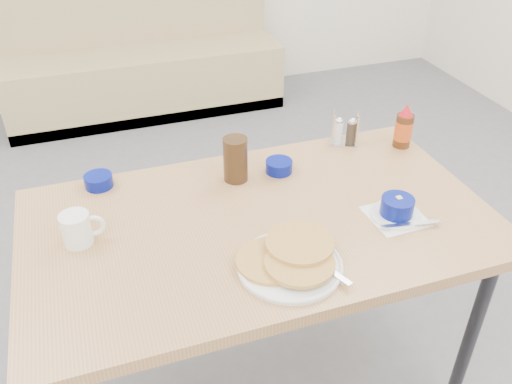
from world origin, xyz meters
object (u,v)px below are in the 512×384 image
object	(u,v)px
butter_bowl	(279,166)
grits_setting	(397,209)
pancake_plate	(290,260)
creamer_bowl	(99,181)
coffee_mug	(78,228)
amber_tumbler	(235,159)
booth_bench	(142,61)
condiment_caddy	(344,133)
syrup_bottle	(404,128)
dining_table	(260,235)

from	to	relation	value
butter_bowl	grits_setting	bearing A→B (deg)	-55.86
pancake_plate	creamer_bowl	xyz separation A→B (m)	(-0.45, 0.56, -0.00)
grits_setting	coffee_mug	bearing A→B (deg)	168.44
creamer_bowl	amber_tumbler	xyz separation A→B (m)	(0.44, -0.10, 0.06)
grits_setting	butter_bowl	distance (m)	0.43
booth_bench	creamer_bowl	xyz separation A→B (m)	(-0.44, -2.19, 0.43)
booth_bench	coffee_mug	size ratio (longest dim) A/B	15.47
grits_setting	condiment_caddy	bearing A→B (deg)	83.18
grits_setting	butter_bowl	xyz separation A→B (m)	(-0.24, 0.36, -0.01)
booth_bench	grits_setting	bearing A→B (deg)	-81.61
creamer_bowl	condiment_caddy	bearing A→B (deg)	0.00
grits_setting	amber_tumbler	bearing A→B (deg)	137.72
pancake_plate	butter_bowl	world-z (taller)	pancake_plate
pancake_plate	grits_setting	distance (m)	0.40
butter_bowl	syrup_bottle	xyz separation A→B (m)	(0.49, 0.02, 0.05)
grits_setting	condiment_caddy	world-z (taller)	condiment_caddy
booth_bench	syrup_bottle	bearing A→B (deg)	-74.30
pancake_plate	syrup_bottle	bearing A→B (deg)	37.12
coffee_mug	creamer_bowl	distance (m)	0.29
amber_tumbler	condiment_caddy	size ratio (longest dim) A/B	1.22
grits_setting	pancake_plate	bearing A→B (deg)	-165.35
pancake_plate	coffee_mug	distance (m)	0.60
butter_bowl	dining_table	bearing A→B (deg)	-122.51
booth_bench	butter_bowl	bearing A→B (deg)	-86.27
dining_table	amber_tumbler	distance (m)	0.27
pancake_plate	syrup_bottle	size ratio (longest dim) A/B	1.70
booth_bench	creamer_bowl	bearing A→B (deg)	-101.34
booth_bench	grits_setting	world-z (taller)	booth_bench
booth_bench	pancake_plate	world-z (taller)	booth_bench
butter_bowl	amber_tumbler	size ratio (longest dim) A/B	0.60
coffee_mug	condiment_caddy	distance (m)	1.00
dining_table	creamer_bowl	world-z (taller)	creamer_bowl
dining_table	coffee_mug	size ratio (longest dim) A/B	11.40
dining_table	butter_bowl	xyz separation A→B (m)	(0.15, 0.24, 0.08)
booth_bench	dining_table	size ratio (longest dim) A/B	1.36
booth_bench	syrup_bottle	xyz separation A→B (m)	(0.64, -2.28, 0.48)
amber_tumbler	grits_setting	bearing A→B (deg)	-42.28
grits_setting	butter_bowl	size ratio (longest dim) A/B	2.02
pancake_plate	grits_setting	bearing A→B (deg)	14.65
dining_table	creamer_bowl	distance (m)	0.56
dining_table	creamer_bowl	xyz separation A→B (m)	(-0.44, 0.34, 0.08)
coffee_mug	syrup_bottle	bearing A→B (deg)	9.44
coffee_mug	syrup_bottle	size ratio (longest dim) A/B	0.74
grits_setting	booth_bench	bearing A→B (deg)	98.39
pancake_plate	grits_setting	xyz separation A→B (m)	(0.38, 0.10, 0.01)
booth_bench	butter_bowl	world-z (taller)	booth_bench
grits_setting	butter_bowl	world-z (taller)	grits_setting
dining_table	grits_setting	world-z (taller)	grits_setting
coffee_mug	grits_setting	size ratio (longest dim) A/B	0.66
dining_table	butter_bowl	bearing A→B (deg)	57.49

